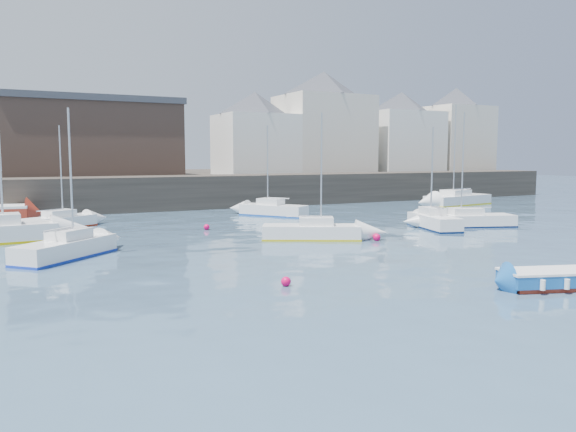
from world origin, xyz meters
name	(u,v)px	position (x,y,z in m)	size (l,w,h in m)	color
water	(437,288)	(0.00, 0.00, 0.00)	(220.00, 220.00, 0.00)	#2D4760
quay_wall	(174,192)	(0.00, 35.00, 1.50)	(90.00, 5.00, 3.00)	#28231E
land_strip	(133,185)	(0.00, 53.00, 1.40)	(90.00, 32.00, 2.80)	#28231E
bldg_east_a	(324,122)	(20.00, 42.00, 8.81)	(13.36, 13.36, 11.80)	beige
bldg_east_b	(401,132)	(31.00, 41.50, 7.87)	(11.88, 11.88, 9.95)	white
bldg_east_c	(455,129)	(40.00, 41.50, 8.37)	(11.14, 11.14, 10.95)	beige
bldg_east_d	(255,133)	(11.00, 41.50, 7.36)	(11.14, 11.14, 8.95)	white
warehouse	(91,138)	(-6.00, 43.00, 6.62)	(16.40, 10.40, 7.60)	#3D2D26
blue_dinghy	(552,278)	(3.64, -2.00, 0.38)	(3.94, 2.64, 0.69)	maroon
sailboat_a	(66,248)	(-11.47, 12.50, 0.50)	(5.13, 4.97, 7.04)	white
sailboat_b	(312,231)	(1.82, 12.53, 0.47)	(5.82, 4.24, 7.25)	white
sailboat_c	(434,221)	(11.40, 13.06, 0.51)	(2.96, 5.35, 6.72)	white
sailboat_d	(469,220)	(14.29, 12.83, 0.47)	(6.35, 3.86, 7.72)	white
sailboat_f	(273,210)	(5.40, 25.23, 0.51)	(4.58, 5.61, 7.24)	white
sailboat_g	(458,199)	(26.00, 26.13, 0.55)	(7.98, 3.71, 9.72)	white
sailboat_h	(57,222)	(-10.91, 24.57, 0.44)	(5.46, 4.07, 6.83)	white
buoy_near	(286,286)	(-4.80, 2.74, 0.00)	(0.37, 0.37, 0.37)	#DC044C
buoy_mid	(377,241)	(4.87, 10.42, 0.00)	(0.42, 0.42, 0.42)	#DC044C
buoy_far	(207,230)	(-2.20, 19.44, 0.00)	(0.38, 0.38, 0.38)	#DC044C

